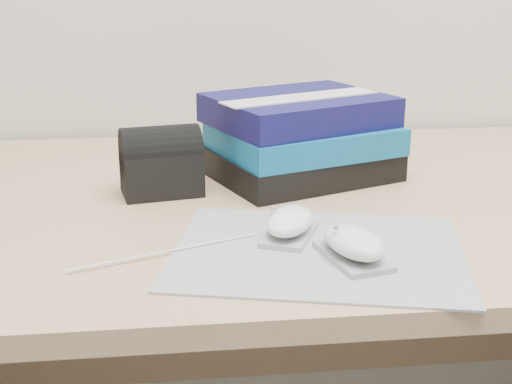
{
  "coord_description": "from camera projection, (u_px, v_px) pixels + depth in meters",
  "views": [
    {
      "loc": [
        -0.22,
        0.55,
        1.07
      ],
      "look_at": [
        -0.11,
        1.47,
        0.77
      ],
      "focal_mm": 50.0,
      "sensor_mm": 36.0,
      "label": 1
    }
  ],
  "objects": [
    {
      "name": "desk",
      "position": [
        309.0,
        309.0,
        1.24
      ],
      "size": [
        1.6,
        0.8,
        0.73
      ],
      "color": "tan",
      "rests_on": "ground"
    },
    {
      "name": "usb_cable",
      "position": [
        166.0,
        252.0,
        0.87
      ],
      "size": [
        0.23,
        0.09,
        0.0
      ],
      "primitive_type": "cylinder",
      "rotation": [
        0.0,
        1.57,
        0.38
      ],
      "color": "white",
      "rests_on": "mousepad"
    },
    {
      "name": "mouse_rear",
      "position": [
        290.0,
        223.0,
        0.91
      ],
      "size": [
        0.09,
        0.12,
        0.04
      ],
      "color": "#A9A9AB",
      "rests_on": "mousepad"
    },
    {
      "name": "mouse_front",
      "position": [
        353.0,
        244.0,
        0.84
      ],
      "size": [
        0.08,
        0.12,
        0.04
      ],
      "color": "#98999B",
      "rests_on": "mousepad"
    },
    {
      "name": "mousepad",
      "position": [
        318.0,
        252.0,
        0.88
      ],
      "size": [
        0.41,
        0.35,
        0.0
      ],
      "primitive_type": "cube",
      "rotation": [
        0.0,
        0.0,
        -0.24
      ],
      "color": "gray",
      "rests_on": "desk"
    },
    {
      "name": "pouch",
      "position": [
        161.0,
        161.0,
        1.08
      ],
      "size": [
        0.13,
        0.1,
        0.11
      ],
      "color": "black",
      "rests_on": "desk"
    },
    {
      "name": "book_stack",
      "position": [
        301.0,
        137.0,
        1.17
      ],
      "size": [
        0.34,
        0.3,
        0.14
      ],
      "color": "black",
      "rests_on": "desk"
    }
  ]
}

